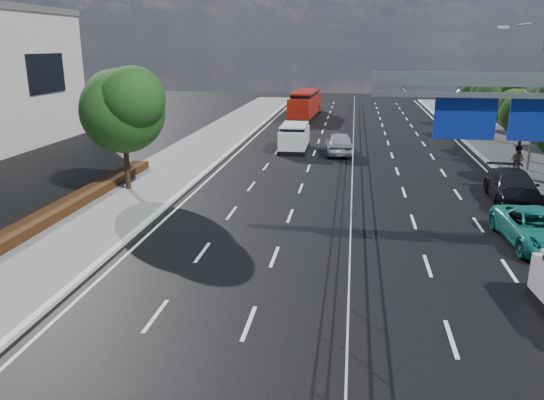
# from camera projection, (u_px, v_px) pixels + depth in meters

# --- Properties ---
(median_fence) EXTENTS (0.05, 85.00, 1.02)m
(median_fence) POSITION_uv_depth(u_px,v_px,m) (352.00, 171.00, 31.24)
(median_fence) COLOR silver
(median_fence) RESTS_ON ground
(streetlight_far) EXTENTS (2.78, 2.40, 9.00)m
(streetlight_far) POSITION_uv_depth(u_px,v_px,m) (533.00, 87.00, 31.71)
(streetlight_far) COLOR gray
(streetlight_far) RESTS_ON ground
(near_tree_back) EXTENTS (4.84, 4.51, 6.69)m
(near_tree_back) POSITION_uv_depth(u_px,v_px,m) (123.00, 106.00, 27.52)
(near_tree_back) COLOR black
(near_tree_back) RESTS_ON ground
(far_tree_f) EXTENTS (3.52, 3.28, 5.02)m
(far_tree_f) POSITION_uv_depth(u_px,v_px,m) (525.00, 110.00, 35.39)
(far_tree_f) COLOR black
(far_tree_f) RESTS_ON ground
(far_tree_g) EXTENTS (3.96, 3.69, 5.45)m
(far_tree_g) POSITION_uv_depth(u_px,v_px,m) (497.00, 95.00, 42.42)
(far_tree_g) COLOR black
(far_tree_g) RESTS_ON ground
(far_tree_h) EXTENTS (3.41, 3.18, 4.91)m
(far_tree_h) POSITION_uv_depth(u_px,v_px,m) (476.00, 91.00, 49.63)
(far_tree_h) COLOR black
(far_tree_h) RESTS_ON ground
(white_minivan) EXTENTS (2.01, 4.58, 1.98)m
(white_minivan) POSITION_uv_depth(u_px,v_px,m) (294.00, 137.00, 39.66)
(white_minivan) COLOR black
(white_minivan) RESTS_ON ground
(red_bus) EXTENTS (2.94, 9.79, 2.89)m
(red_bus) POSITION_uv_depth(u_px,v_px,m) (305.00, 104.00, 57.06)
(red_bus) COLOR black
(red_bus) RESTS_ON ground
(near_car_silver) EXTENTS (2.32, 4.86, 1.60)m
(near_car_silver) POSITION_uv_depth(u_px,v_px,m) (339.00, 143.00, 38.44)
(near_car_silver) COLOR #9C9EA3
(near_car_silver) RESTS_ON ground
(near_car_dark) EXTENTS (1.68, 4.35, 1.41)m
(near_car_dark) POSITION_uv_depth(u_px,v_px,m) (314.00, 107.00, 61.56)
(near_car_dark) COLOR black
(near_car_dark) RESTS_ON ground
(parked_car_teal) EXTENTS (2.70, 5.17, 1.39)m
(parked_car_teal) POSITION_uv_depth(u_px,v_px,m) (537.00, 229.00, 20.92)
(parked_car_teal) COLOR #1D8279
(parked_car_teal) RESTS_ON ground
(parked_car_dark) EXTENTS (2.47, 5.44, 1.55)m
(parked_car_dark) POSITION_uv_depth(u_px,v_px,m) (513.00, 187.00, 26.69)
(parked_car_dark) COLOR black
(parked_car_dark) RESTS_ON ground
(pedestrian_b) EXTENTS (1.10, 1.07, 1.79)m
(pedestrian_b) POSITION_uv_depth(u_px,v_px,m) (517.00, 160.00, 31.55)
(pedestrian_b) COLOR gray
(pedestrian_b) RESTS_ON sidewalk_far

